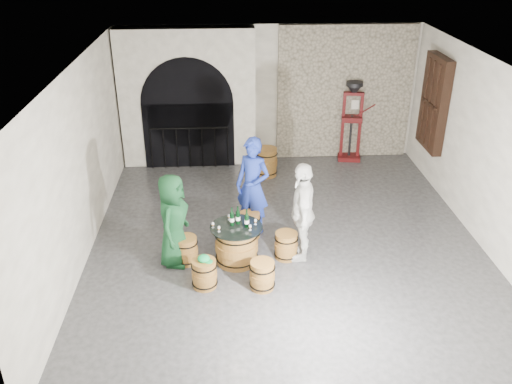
{
  "coord_description": "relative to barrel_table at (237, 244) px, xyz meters",
  "views": [
    {
      "loc": [
        -1.03,
        -8.46,
        5.25
      ],
      "look_at": [
        -0.54,
        -0.08,
        1.05
      ],
      "focal_mm": 38.0,
      "sensor_mm": 36.0,
      "label": 1
    }
  ],
  "objects": [
    {
      "name": "wall_front",
      "position": [
        0.91,
        -3.36,
        1.26
      ],
      "size": [
        8.0,
        0.0,
        8.0
      ],
      "primitive_type": "plane",
      "rotation": [
        -1.57,
        0.0,
        0.0
      ],
      "color": "silver",
      "rests_on": "ground"
    },
    {
      "name": "wine_bottle_right",
      "position": [
        0.03,
        0.11,
        0.48
      ],
      "size": [
        0.08,
        0.08,
        0.32
      ],
      "color": "black",
      "rests_on": "barrel_table"
    },
    {
      "name": "wall_left",
      "position": [
        -2.59,
        0.64,
        1.26
      ],
      "size": [
        0.0,
        8.0,
        8.0
      ],
      "primitive_type": "plane",
      "rotation": [
        1.57,
        0.0,
        1.57
      ],
      "color": "silver",
      "rests_on": "ground"
    },
    {
      "name": "person_blue",
      "position": [
        0.33,
        1.04,
        0.58
      ],
      "size": [
        0.81,
        0.74,
        1.85
      ],
      "primitive_type": "imported",
      "rotation": [
        0.0,
        0.0,
        -0.58
      ],
      "color": "navy",
      "rests_on": "ground"
    },
    {
      "name": "tasting_glass_d",
      "position": [
        0.17,
        0.15,
        0.4
      ],
      "size": [
        0.05,
        0.05,
        0.1
      ],
      "primitive_type": null,
      "color": "#AB6B21",
      "rests_on": "barrel_table"
    },
    {
      "name": "shuttered_window",
      "position": [
        4.29,
        3.04,
        1.46
      ],
      "size": [
        0.23,
        1.1,
        2.0
      ],
      "color": "black",
      "rests_on": "wall_right"
    },
    {
      "name": "barrel_stool_near_right",
      "position": [
        0.39,
        -0.77,
        -0.1
      ],
      "size": [
        0.42,
        0.42,
        0.48
      ],
      "color": "olive",
      "rests_on": "ground"
    },
    {
      "name": "arched_opening",
      "position": [
        -0.99,
        4.38,
        1.24
      ],
      "size": [
        3.1,
        0.6,
        3.19
      ],
      "color": "silver",
      "rests_on": "ground"
    },
    {
      "name": "barrel_stool_far",
      "position": [
        0.26,
        0.82,
        -0.1
      ],
      "size": [
        0.42,
        0.42,
        0.48
      ],
      "color": "olive",
      "rests_on": "ground"
    },
    {
      "name": "barrel_stool_near_left",
      "position": [
        -0.53,
        -0.68,
        -0.1
      ],
      "size": [
        0.42,
        0.42,
        0.48
      ],
      "color": "olive",
      "rests_on": "ground"
    },
    {
      "name": "person_white",
      "position": [
        1.12,
        0.1,
        0.55
      ],
      "size": [
        0.52,
        1.07,
        1.77
      ],
      "primitive_type": "imported",
      "rotation": [
        0.0,
        0.0,
        -1.66
      ],
      "color": "beige",
      "rests_on": "ground"
    },
    {
      "name": "wine_bottle_left",
      "position": [
        -0.07,
        0.07,
        0.48
      ],
      "size": [
        0.08,
        0.08,
        0.32
      ],
      "color": "black",
      "rests_on": "barrel_table"
    },
    {
      "name": "corking_press",
      "position": [
        2.88,
        4.34,
        0.78
      ],
      "size": [
        0.81,
        0.5,
        1.93
      ],
      "rotation": [
        0.0,
        0.0,
        -0.15
      ],
      "color": "#530D0E",
      "rests_on": "ground"
    },
    {
      "name": "ceiling",
      "position": [
        0.91,
        0.64,
        2.86
      ],
      "size": [
        8.0,
        8.0,
        0.0
      ],
      "primitive_type": "plane",
      "rotation": [
        3.14,
        0.0,
        0.0
      ],
      "color": "beige",
      "rests_on": "wall_back"
    },
    {
      "name": "control_box",
      "position": [
        2.96,
        4.5,
        1.01
      ],
      "size": [
        0.18,
        0.1,
        0.22
      ],
      "primitive_type": "cube",
      "color": "silver",
      "rests_on": "wall_back"
    },
    {
      "name": "tasting_glass_a",
      "position": [
        -0.29,
        -0.14,
        0.4
      ],
      "size": [
        0.05,
        0.05,
        0.1
      ],
      "primitive_type": null,
      "color": "#AB6B21",
      "rests_on": "barrel_table"
    },
    {
      "name": "tasting_glass_e",
      "position": [
        0.23,
        -0.12,
        0.4
      ],
      "size": [
        0.05,
        0.05,
        0.1
      ],
      "primitive_type": null,
      "color": "#AB6B21",
      "rests_on": "barrel_table"
    },
    {
      "name": "barrel_stool_right",
      "position": [
        0.86,
        0.08,
        -0.1
      ],
      "size": [
        0.42,
        0.42,
        0.48
      ],
      "color": "olive",
      "rests_on": "ground"
    },
    {
      "name": "barrel_table",
      "position": [
        0.0,
        0.0,
        0.0
      ],
      "size": [
        0.89,
        0.89,
        0.69
      ],
      "color": "olive",
      "rests_on": "ground"
    },
    {
      "name": "green_cap",
      "position": [
        -0.53,
        -0.68,
        0.18
      ],
      "size": [
        0.24,
        0.19,
        0.11
      ],
      "color": "#0D8F42",
      "rests_on": "barrel_stool_near_left"
    },
    {
      "name": "tasting_glass_f",
      "position": [
        -0.39,
        -0.01,
        0.4
      ],
      "size": [
        0.05,
        0.05,
        0.1
      ],
      "primitive_type": null,
      "color": "#AB6B21",
      "rests_on": "barrel_table"
    },
    {
      "name": "wall_right",
      "position": [
        4.41,
        0.64,
        1.26
      ],
      "size": [
        0.0,
        8.0,
        8.0
      ],
      "primitive_type": "plane",
      "rotation": [
        1.57,
        0.0,
        -1.57
      ],
      "color": "silver",
      "rests_on": "ground"
    },
    {
      "name": "tasting_glass_b",
      "position": [
        0.33,
        0.06,
        0.4
      ],
      "size": [
        0.05,
        0.05,
        0.1
      ],
      "primitive_type": null,
      "color": "#AB6B21",
      "rests_on": "barrel_table"
    },
    {
      "name": "stone_facing_panel",
      "position": [
        2.71,
        4.58,
        1.26
      ],
      "size": [
        3.2,
        0.12,
        3.18
      ],
      "primitive_type": "cube",
      "color": "#A19680",
      "rests_on": "ground"
    },
    {
      "name": "wall_back",
      "position": [
        0.91,
        4.64,
        1.26
      ],
      "size": [
        8.0,
        0.0,
        8.0
      ],
      "primitive_type": "plane",
      "rotation": [
        1.57,
        0.0,
        0.0
      ],
      "color": "silver",
      "rests_on": "ground"
    },
    {
      "name": "person_green",
      "position": [
        -1.04,
        0.04,
        0.48
      ],
      "size": [
        0.7,
        0.91,
        1.64
      ],
      "primitive_type": "imported",
      "rotation": [
        0.0,
        0.0,
        1.32
      ],
      "color": "#10391C",
      "rests_on": "ground"
    },
    {
      "name": "ground",
      "position": [
        0.91,
        0.64,
        -0.34
      ],
      "size": [
        8.0,
        8.0,
        0.0
      ],
      "primitive_type": "plane",
      "color": "#2C2C2E",
      "rests_on": "ground"
    },
    {
      "name": "wine_bottle_center",
      "position": [
        0.18,
        -0.01,
        0.48
      ],
      "size": [
        0.08,
        0.08,
        0.32
      ],
      "color": "black",
      "rests_on": "barrel_table"
    },
    {
      "name": "tasting_glass_c",
      "position": [
        -0.11,
        0.24,
        0.4
      ],
      "size": [
        0.05,
        0.05,
        0.1
      ],
      "primitive_type": null,
      "color": "#AB6B21",
      "rests_on": "barrel_table"
    },
    {
      "name": "barrel_stool_left",
      "position": [
        -0.86,
        0.03,
        -0.1
      ],
      "size": [
        0.42,
        0.42,
        0.48
      ],
      "color": "olive",
      "rests_on": "ground"
    },
    {
      "name": "side_barrel",
      "position": [
        0.78,
        3.5,
        -0.01
      ],
      "size": [
        0.5,
        0.5,
        0.67
      ],
      "rotation": [
        0.0,
        0.0,
        0.12
      ],
      "color": "olive",
      "rests_on": "ground"
    }
  ]
}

